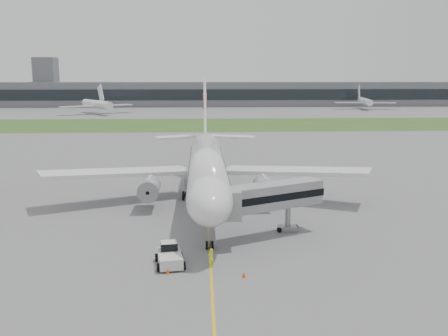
{
  "coord_description": "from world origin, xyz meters",
  "views": [
    {
      "loc": [
        -0.88,
        -66.24,
        18.59
      ],
      "look_at": [
        2.36,
        2.0,
        5.69
      ],
      "focal_mm": 40.0,
      "sensor_mm": 36.0,
      "label": 1
    }
  ],
  "objects_px": {
    "ground_crew_near": "(211,258)",
    "airliner": "(207,165)",
    "jet_bridge": "(266,197)",
    "pushback_tug": "(170,255)"
  },
  "relations": [
    {
      "from": "ground_crew_near",
      "to": "airliner",
      "type": "bearing_deg",
      "value": -134.02
    },
    {
      "from": "jet_bridge",
      "to": "ground_crew_near",
      "type": "distance_m",
      "value": 11.6
    },
    {
      "from": "pushback_tug",
      "to": "jet_bridge",
      "type": "bearing_deg",
      "value": 28.49
    },
    {
      "from": "pushback_tug",
      "to": "jet_bridge",
      "type": "distance_m",
      "value": 13.71
    },
    {
      "from": "jet_bridge",
      "to": "ground_crew_near",
      "type": "height_order",
      "value": "jet_bridge"
    },
    {
      "from": "pushback_tug",
      "to": "jet_bridge",
      "type": "height_order",
      "value": "jet_bridge"
    },
    {
      "from": "airliner",
      "to": "pushback_tug",
      "type": "bearing_deg",
      "value": -99.55
    },
    {
      "from": "airliner",
      "to": "jet_bridge",
      "type": "xyz_separation_m",
      "value": [
        6.49,
        -16.12,
        -0.93
      ]
    },
    {
      "from": "airliner",
      "to": "pushback_tug",
      "type": "relative_size",
      "value": 12.5
    },
    {
      "from": "jet_bridge",
      "to": "ground_crew_near",
      "type": "relative_size",
      "value": 6.77
    }
  ]
}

